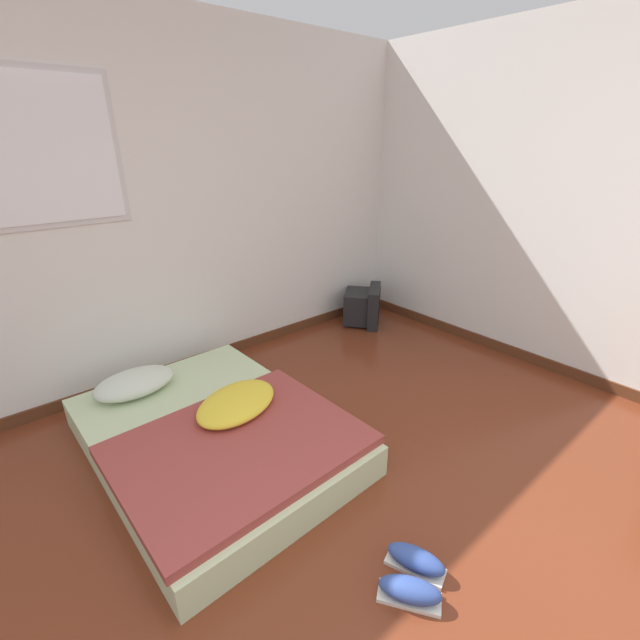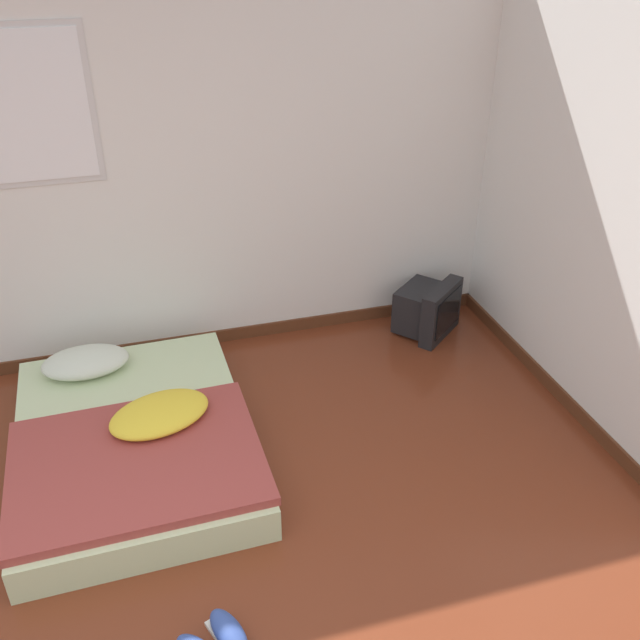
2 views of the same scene
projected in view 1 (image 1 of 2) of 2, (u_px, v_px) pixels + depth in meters
wall_back at (78, 219)px, 2.76m from camera, size 8.10×0.08×2.60m
mattress_bed at (213, 432)px, 2.60m from camera, size 1.29×1.74×0.34m
crt_tv at (364, 306)px, 4.38m from camera, size 0.54×0.53×0.39m
sneaker_pair at (413, 575)px, 1.83m from camera, size 0.35×0.35×0.10m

